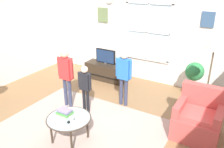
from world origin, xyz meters
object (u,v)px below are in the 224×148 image
at_px(tv_stand, 106,72).
at_px(floor_lamp, 213,52).
at_px(person_red_shirt, 66,72).
at_px(television, 106,56).
at_px(person_blue_shirt, 124,72).
at_px(remote_near_books, 71,121).
at_px(coffee_table, 69,119).
at_px(potted_plant_by_window, 194,77).
at_px(person_black_shirt, 85,84).
at_px(cup, 72,119).
at_px(book_stack, 65,112).
at_px(armchair, 198,119).

xyz_separation_m(tv_stand, floor_lamp, (2.69, -0.68, 1.16)).
bearing_deg(person_red_shirt, tv_stand, 92.03).
xyz_separation_m(tv_stand, person_red_shirt, (0.06, -1.64, 0.58)).
relative_size(television, person_blue_shirt, 0.46).
height_order(remote_near_books, person_blue_shirt, person_blue_shirt).
bearing_deg(person_red_shirt, remote_near_books, -46.66).
xyz_separation_m(coffee_table, person_red_shirt, (-0.80, 0.89, 0.38)).
relative_size(tv_stand, remote_near_books, 8.13).
bearing_deg(remote_near_books, tv_stand, 110.23).
distance_m(person_blue_shirt, potted_plant_by_window, 1.71).
distance_m(tv_stand, person_black_shirt, 1.78).
relative_size(television, remote_near_books, 4.10).
height_order(cup, potted_plant_by_window, potted_plant_by_window).
xyz_separation_m(coffee_table, person_blue_shirt, (0.21, 1.55, 0.35)).
bearing_deg(floor_lamp, cup, -132.12).
height_order(person_black_shirt, person_red_shirt, person_red_shirt).
xyz_separation_m(person_black_shirt, person_red_shirt, (-0.49, 0.00, 0.16)).
bearing_deg(person_red_shirt, coffee_table, -47.98).
bearing_deg(television, remote_near_books, -69.75).
distance_m(book_stack, floor_lamp, 2.81).
bearing_deg(remote_near_books, potted_plant_by_window, 64.56).
bearing_deg(tv_stand, book_stack, -73.52).
distance_m(coffee_table, remote_near_books, 0.12).
xyz_separation_m(armchair, coffee_table, (-1.84, -1.28, 0.10)).
height_order(person_blue_shirt, floor_lamp, floor_lamp).
xyz_separation_m(tv_stand, cup, (0.97, -2.58, 0.27)).
bearing_deg(tv_stand, potted_plant_by_window, 4.95).
relative_size(armchair, book_stack, 3.51).
distance_m(cup, potted_plant_by_window, 3.07).
bearing_deg(potted_plant_by_window, person_red_shirt, -140.42).
distance_m(television, floor_lamp, 2.87).
bearing_deg(person_red_shirt, armchair, 8.31).
xyz_separation_m(person_black_shirt, floor_lamp, (2.15, 0.96, 0.74)).
xyz_separation_m(television, potted_plant_by_window, (2.28, 0.20, -0.18)).
bearing_deg(cup, person_black_shirt, 114.23).
bearing_deg(person_black_shirt, floor_lamp, 24.20).
xyz_separation_m(armchair, cup, (-1.73, -1.33, 0.17)).
height_order(armchair, person_red_shirt, person_red_shirt).
height_order(cup, person_blue_shirt, person_blue_shirt).
height_order(person_red_shirt, potted_plant_by_window, person_red_shirt).
bearing_deg(book_stack, cup, -23.84).
distance_m(person_red_shirt, potted_plant_by_window, 2.90).
height_order(tv_stand, coffee_table, coffee_table).
bearing_deg(person_blue_shirt, book_stack, -102.69).
distance_m(tv_stand, armchair, 2.98).
xyz_separation_m(cup, floor_lamp, (1.72, 1.91, 0.89)).
height_order(television, armchair, armchair).
bearing_deg(television, book_stack, -73.51).
bearing_deg(coffee_table, floor_lamp, 45.29).
bearing_deg(potted_plant_by_window, tv_stand, -175.05).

